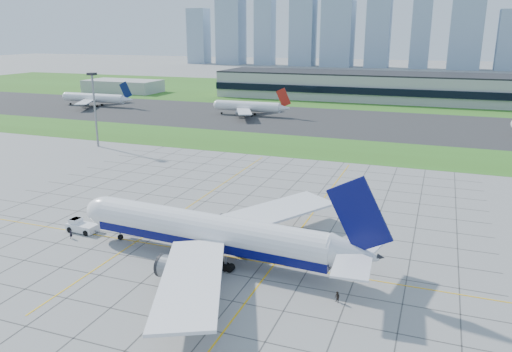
% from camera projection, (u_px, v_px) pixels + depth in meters
% --- Properties ---
extents(ground, '(1400.00, 1400.00, 0.00)m').
position_uv_depth(ground, '(188.00, 245.00, 94.51)').
color(ground, gray).
rests_on(ground, ground).
extents(grass_median, '(700.00, 35.00, 0.04)m').
position_uv_depth(grass_median, '(308.00, 147.00, 175.56)').
color(grass_median, '#34621C').
rests_on(grass_median, ground).
extents(asphalt_taxiway, '(700.00, 75.00, 0.04)m').
position_uv_depth(asphalt_taxiway, '(339.00, 122.00, 225.09)').
color(asphalt_taxiway, '#383838').
rests_on(asphalt_taxiway, ground).
extents(grass_far, '(700.00, 145.00, 0.04)m').
position_uv_depth(grass_far, '(373.00, 94.00, 324.16)').
color(grass_far, '#34621C').
rests_on(grass_far, ground).
extents(apron_markings, '(120.00, 130.00, 0.03)m').
position_uv_depth(apron_markings, '(214.00, 225.00, 104.35)').
color(apron_markings, '#474744').
rests_on(apron_markings, ground).
extents(terminal, '(260.00, 43.00, 15.80)m').
position_uv_depth(terminal, '(438.00, 88.00, 285.96)').
color(terminal, '#B7B7B2').
rests_on(terminal, ground).
extents(service_block, '(50.00, 25.00, 8.00)m').
position_uv_depth(service_block, '(123.00, 86.00, 336.11)').
color(service_block, '#B7B7B2').
rests_on(service_block, ground).
extents(light_mast, '(2.50, 2.50, 25.60)m').
position_uv_depth(light_mast, '(94.00, 100.00, 172.01)').
color(light_mast, gray).
rests_on(light_mast, ground).
extents(city_skyline, '(523.00, 32.40, 160.00)m').
position_uv_depth(city_skyline, '(401.00, 13.00, 549.38)').
color(city_skyline, '#8EA3B9').
rests_on(city_skyline, ground).
extents(airliner, '(58.61, 59.23, 18.44)m').
position_uv_depth(airliner, '(211.00, 232.00, 87.53)').
color(airliner, white).
rests_on(airliner, ground).
extents(pushback_tug, '(9.33, 3.63, 2.57)m').
position_uv_depth(pushback_tug, '(81.00, 226.00, 100.67)').
color(pushback_tug, white).
rests_on(pushback_tug, ground).
extents(crew_near, '(0.60, 0.73, 1.72)m').
position_uv_depth(crew_near, '(71.00, 234.00, 97.29)').
color(crew_near, black).
rests_on(crew_near, ground).
extents(crew_far, '(1.08, 1.06, 1.76)m').
position_uv_depth(crew_far, '(337.00, 297.00, 74.17)').
color(crew_far, black).
rests_on(crew_far, ground).
extents(distant_jet_0, '(42.84, 42.66, 14.08)m').
position_uv_depth(distant_jet_0, '(95.00, 98.00, 271.56)').
color(distant_jet_0, white).
rests_on(distant_jet_0, ground).
extents(distant_jet_1, '(37.34, 42.66, 14.08)m').
position_uv_depth(distant_jet_1, '(249.00, 106.00, 240.23)').
color(distant_jet_1, white).
rests_on(distant_jet_1, ground).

